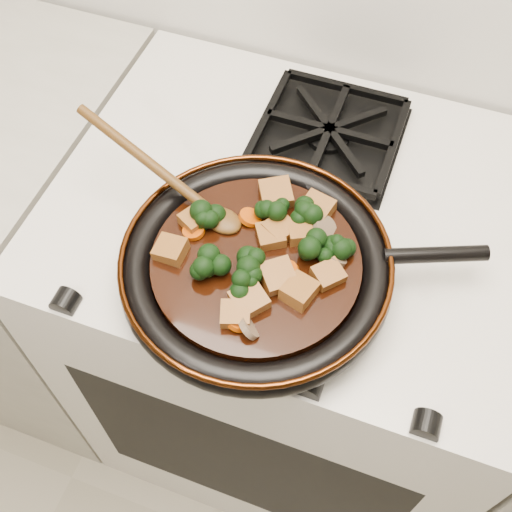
% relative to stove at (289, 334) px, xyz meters
% --- Properties ---
extents(stove, '(0.76, 0.60, 0.90)m').
position_rel_stove_xyz_m(stove, '(0.00, 0.00, 0.00)').
color(stove, beige).
rests_on(stove, ground).
extents(burner_grate_front, '(0.23, 0.23, 0.03)m').
position_rel_stove_xyz_m(burner_grate_front, '(0.00, -0.14, 0.46)').
color(burner_grate_front, black).
rests_on(burner_grate_front, stove).
extents(burner_grate_back, '(0.23, 0.23, 0.03)m').
position_rel_stove_xyz_m(burner_grate_back, '(0.00, 0.14, 0.46)').
color(burner_grate_back, black).
rests_on(burner_grate_back, stove).
extents(skillet, '(0.48, 0.37, 0.05)m').
position_rel_stove_xyz_m(skillet, '(-0.01, -0.16, 0.49)').
color(skillet, black).
rests_on(skillet, burner_grate_front).
extents(braising_sauce, '(0.28, 0.28, 0.02)m').
position_rel_stove_xyz_m(braising_sauce, '(-0.02, -0.16, 0.50)').
color(braising_sauce, black).
rests_on(braising_sauce, skillet).
extents(tofu_cube_0, '(0.05, 0.05, 0.03)m').
position_rel_stove_xyz_m(tofu_cube_0, '(0.03, -0.06, 0.52)').
color(tofu_cube_0, brown).
rests_on(tofu_cube_0, braising_sauce).
extents(tofu_cube_1, '(0.05, 0.05, 0.02)m').
position_rel_stove_xyz_m(tofu_cube_1, '(-0.12, -0.13, 0.52)').
color(tofu_cube_1, brown).
rests_on(tofu_cube_1, braising_sauce).
extents(tofu_cube_2, '(0.06, 0.06, 0.03)m').
position_rel_stove_xyz_m(tofu_cube_2, '(-0.00, -0.22, 0.52)').
color(tofu_cube_2, brown).
rests_on(tofu_cube_2, braising_sauce).
extents(tofu_cube_3, '(0.06, 0.06, 0.03)m').
position_rel_stove_xyz_m(tofu_cube_3, '(0.02, -0.18, 0.52)').
color(tofu_cube_3, brown).
rests_on(tofu_cube_3, braising_sauce).
extents(tofu_cube_4, '(0.05, 0.05, 0.02)m').
position_rel_stove_xyz_m(tofu_cube_4, '(-0.00, -0.10, 0.52)').
color(tofu_cube_4, brown).
rests_on(tofu_cube_4, braising_sauce).
extents(tofu_cube_5, '(0.05, 0.05, 0.02)m').
position_rel_stove_xyz_m(tofu_cube_5, '(0.08, -0.15, 0.52)').
color(tofu_cube_5, brown).
rests_on(tofu_cube_5, braising_sauce).
extents(tofu_cube_6, '(0.05, 0.05, 0.03)m').
position_rel_stove_xyz_m(tofu_cube_6, '(0.05, -0.19, 0.52)').
color(tofu_cube_6, brown).
rests_on(tofu_cube_6, braising_sauce).
extents(tofu_cube_7, '(0.06, 0.06, 0.03)m').
position_rel_stove_xyz_m(tofu_cube_7, '(-0.03, -0.05, 0.52)').
color(tofu_cube_7, brown).
rests_on(tofu_cube_7, braising_sauce).
extents(tofu_cube_8, '(0.04, 0.04, 0.03)m').
position_rel_stove_xyz_m(tofu_cube_8, '(-0.13, -0.19, 0.52)').
color(tofu_cube_8, brown).
rests_on(tofu_cube_8, braising_sauce).
extents(tofu_cube_9, '(0.05, 0.05, 0.02)m').
position_rel_stove_xyz_m(tofu_cube_9, '(-0.01, -0.12, 0.52)').
color(tofu_cube_9, brown).
rests_on(tofu_cube_9, braising_sauce).
extents(tofu_cube_10, '(0.05, 0.05, 0.02)m').
position_rel_stove_xyz_m(tofu_cube_10, '(0.03, -0.10, 0.52)').
color(tofu_cube_10, brown).
rests_on(tofu_cube_10, braising_sauce).
extents(tofu_cube_11, '(0.05, 0.05, 0.02)m').
position_rel_stove_xyz_m(tofu_cube_11, '(-0.01, -0.25, 0.52)').
color(tofu_cube_11, brown).
rests_on(tofu_cube_11, braising_sauce).
extents(broccoli_floret_0, '(0.09, 0.08, 0.06)m').
position_rel_stove_xyz_m(broccoli_floret_0, '(-0.07, -0.20, 0.52)').
color(broccoli_floret_0, black).
rests_on(broccoli_floret_0, braising_sauce).
extents(broccoli_floret_1, '(0.07, 0.07, 0.07)m').
position_rel_stove_xyz_m(broccoli_floret_1, '(-0.01, -0.21, 0.52)').
color(broccoli_floret_1, black).
rests_on(broccoli_floret_1, braising_sauce).
extents(broccoli_floret_2, '(0.08, 0.08, 0.07)m').
position_rel_stove_xyz_m(broccoli_floret_2, '(0.08, -0.12, 0.52)').
color(broccoli_floret_2, black).
rests_on(broccoli_floret_2, braising_sauce).
extents(broccoli_floret_3, '(0.07, 0.07, 0.06)m').
position_rel_stove_xyz_m(broccoli_floret_3, '(0.03, -0.07, 0.52)').
color(broccoli_floret_3, black).
rests_on(broccoli_floret_3, braising_sauce).
extents(broccoli_floret_4, '(0.07, 0.07, 0.07)m').
position_rel_stove_xyz_m(broccoli_floret_4, '(0.06, -0.12, 0.52)').
color(broccoli_floret_4, black).
rests_on(broccoli_floret_4, braising_sauce).
extents(broccoli_floret_5, '(0.09, 0.09, 0.06)m').
position_rel_stove_xyz_m(broccoli_floret_5, '(-0.10, -0.12, 0.52)').
color(broccoli_floret_5, black).
rests_on(broccoli_floret_5, braising_sauce).
extents(broccoli_floret_6, '(0.08, 0.07, 0.06)m').
position_rel_stove_xyz_m(broccoli_floret_6, '(-0.02, -0.18, 0.52)').
color(broccoli_floret_6, black).
rests_on(broccoli_floret_6, braising_sauce).
extents(broccoli_floret_7, '(0.07, 0.07, 0.08)m').
position_rel_stove_xyz_m(broccoli_floret_7, '(-0.02, -0.08, 0.52)').
color(broccoli_floret_7, black).
rests_on(broccoli_floret_7, braising_sauce).
extents(carrot_coin_0, '(0.03, 0.03, 0.02)m').
position_rel_stove_xyz_m(carrot_coin_0, '(-0.05, -0.10, 0.51)').
color(carrot_coin_0, '#B54105').
rests_on(carrot_coin_0, braising_sauce).
extents(carrot_coin_1, '(0.03, 0.03, 0.01)m').
position_rel_stove_xyz_m(carrot_coin_1, '(-0.11, -0.15, 0.51)').
color(carrot_coin_1, '#B54105').
rests_on(carrot_coin_1, braising_sauce).
extents(carrot_coin_2, '(0.03, 0.03, 0.02)m').
position_rel_stove_xyz_m(carrot_coin_2, '(0.03, -0.16, 0.51)').
color(carrot_coin_2, '#B54105').
rests_on(carrot_coin_2, braising_sauce).
extents(carrot_coin_3, '(0.03, 0.03, 0.02)m').
position_rel_stove_xyz_m(carrot_coin_3, '(-0.08, -0.12, 0.51)').
color(carrot_coin_3, '#B54105').
rests_on(carrot_coin_3, braising_sauce).
extents(carrot_coin_4, '(0.03, 0.03, 0.02)m').
position_rel_stove_xyz_m(carrot_coin_4, '(-0.01, -0.25, 0.51)').
color(carrot_coin_4, '#B54105').
rests_on(carrot_coin_4, braising_sauce).
extents(mushroom_slice_0, '(0.04, 0.04, 0.03)m').
position_rel_stove_xyz_m(mushroom_slice_0, '(0.08, -0.12, 0.52)').
color(mushroom_slice_0, brown).
rests_on(mushroom_slice_0, braising_sauce).
extents(mushroom_slice_1, '(0.04, 0.04, 0.03)m').
position_rel_stove_xyz_m(mushroom_slice_1, '(0.06, -0.08, 0.52)').
color(mushroom_slice_1, brown).
rests_on(mushroom_slice_1, braising_sauce).
extents(mushroom_slice_2, '(0.04, 0.04, 0.03)m').
position_rel_stove_xyz_m(mushroom_slice_2, '(0.01, -0.26, 0.52)').
color(mushroom_slice_2, brown).
rests_on(mushroom_slice_2, braising_sauce).
extents(wooden_spoon, '(0.16, 0.07, 0.26)m').
position_rel_stove_xyz_m(wooden_spoon, '(-0.15, -0.10, 0.53)').
color(wooden_spoon, '#4D2F10').
rests_on(wooden_spoon, braising_sauce).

